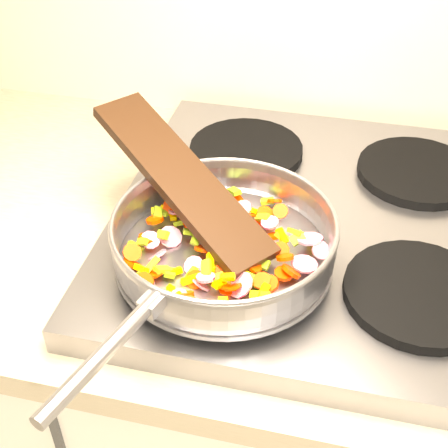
# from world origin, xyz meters

# --- Properties ---
(cooktop) EXTENTS (0.60, 0.60, 0.04)m
(cooktop) POSITION_xyz_m (-0.70, 1.67, 0.92)
(cooktop) COLOR #939399
(cooktop) RESTS_ON counter_top
(grate_fl) EXTENTS (0.19, 0.19, 0.02)m
(grate_fl) POSITION_xyz_m (-0.84, 1.52, 0.95)
(grate_fl) COLOR black
(grate_fl) RESTS_ON cooktop
(grate_fr) EXTENTS (0.19, 0.19, 0.02)m
(grate_fr) POSITION_xyz_m (-0.56, 1.52, 0.95)
(grate_fr) COLOR black
(grate_fr) RESTS_ON cooktop
(grate_bl) EXTENTS (0.19, 0.19, 0.02)m
(grate_bl) POSITION_xyz_m (-0.84, 1.81, 0.95)
(grate_bl) COLOR black
(grate_bl) RESTS_ON cooktop
(grate_br) EXTENTS (0.19, 0.19, 0.02)m
(grate_br) POSITION_xyz_m (-0.56, 1.81, 0.95)
(grate_br) COLOR black
(grate_br) RESTS_ON cooktop
(saute_pan) EXTENTS (0.34, 0.49, 0.06)m
(saute_pan) POSITION_xyz_m (-0.81, 1.52, 0.99)
(saute_pan) COLOR #9E9EA5
(saute_pan) RESTS_ON grate_fl
(vegetable_heap) EXTENTS (0.27, 0.26, 0.05)m
(vegetable_heap) POSITION_xyz_m (-0.81, 1.52, 0.98)
(vegetable_heap) COLOR #7FA414
(vegetable_heap) RESTS_ON saute_pan
(wooden_spatula) EXTENTS (0.31, 0.26, 0.10)m
(wooden_spatula) POSITION_xyz_m (-0.89, 1.60, 1.02)
(wooden_spatula) COLOR black
(wooden_spatula) RESTS_ON saute_pan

